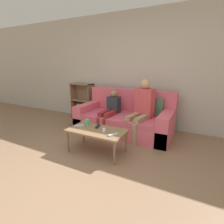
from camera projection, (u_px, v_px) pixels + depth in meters
name	position (u px, v px, depth m)	size (l,w,h in m)	color
ground_plane	(68.00, 186.00, 2.15)	(22.00, 22.00, 0.00)	#84664C
wall_back	(140.00, 71.00, 4.04)	(12.00, 0.06, 2.60)	#B7B2A8
couch	(125.00, 119.00, 3.83)	(2.02, 0.97, 0.90)	#DB5B70
bookshelf	(83.00, 105.00, 4.84)	(0.61, 0.28, 0.95)	#8E7051
coffee_table	(97.00, 132.00, 2.89)	(0.96, 0.52, 0.40)	brown
person_adult	(142.00, 106.00, 3.47)	(0.45, 0.71, 1.17)	#9E8966
person_child	(111.00, 109.00, 3.76)	(0.27, 0.66, 0.91)	maroon
cup_near	(87.00, 122.00, 3.10)	(0.08, 0.08, 0.10)	#4CB77A
tv_remote_0	(104.00, 130.00, 2.84)	(0.12, 0.17, 0.02)	#B7B7BC
tv_remote_1	(113.00, 135.00, 2.65)	(0.13, 0.17, 0.02)	#B7B7BC
tv_remote_2	(79.00, 126.00, 3.03)	(0.15, 0.16, 0.02)	#B7B7BC
tv_remote_3	(98.00, 126.00, 3.01)	(0.10, 0.18, 0.02)	black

